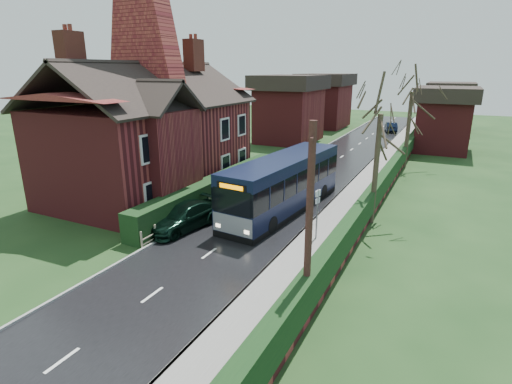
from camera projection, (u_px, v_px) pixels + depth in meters
The scene contains 18 objects.
ground at pixel (230, 238), 20.37m from camera, with size 140.00×140.00×0.00m, color #2C4C20.
road at pixel (299, 188), 28.93m from camera, with size 6.00×100.00×0.02m, color black.
pavement at pixel (358, 195), 27.11m from camera, with size 2.50×100.00×0.14m, color slate.
kerb_right at pixel (341, 193), 27.62m from camera, with size 0.12×100.00×0.14m, color gray.
kerb_left at pixel (261, 182), 30.21m from camera, with size 0.12×100.00×0.10m, color gray.
front_hedge at pixel (217, 188), 26.07m from camera, with size 1.20×16.00×1.60m, color black.
picket_fence at pixel (227, 195), 25.85m from camera, with size 0.10×16.00×0.90m, color #988E67, non-canonical shape.
right_wall_hedge at pixel (383, 184), 26.17m from camera, with size 0.60×50.00×1.80m.
brick_house at pixel (152, 129), 26.87m from camera, with size 9.30×14.60×10.30m.
bus at pixel (283, 185), 23.87m from camera, with size 3.49×11.06×3.30m.
car_silver at pixel (275, 168), 31.61m from camera, with size 1.81×4.49×1.53m, color silver.
car_green at pixel (184, 216), 21.44m from camera, with size 1.91×4.69×1.36m, color black.
car_distant at pixel (391, 127), 54.77m from camera, with size 1.36×3.91×1.29m, color black.
bus_stop_sign at pixel (317, 207), 19.58m from camera, with size 0.15×0.40×2.68m.
telegraph_pole at pixel (309, 228), 12.61m from camera, with size 0.29×0.87×6.84m.
tree_right_near at pixel (382, 106), 20.62m from camera, with size 3.99×3.99×8.61m.
tree_right_far at pixel (413, 87), 33.18m from camera, with size 4.75×4.75×9.18m.
tree_house_side at pixel (173, 88), 31.52m from camera, with size 4.00×4.00×9.09m.
Camera 1 is at (9.49, -16.24, 8.28)m, focal length 28.00 mm.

